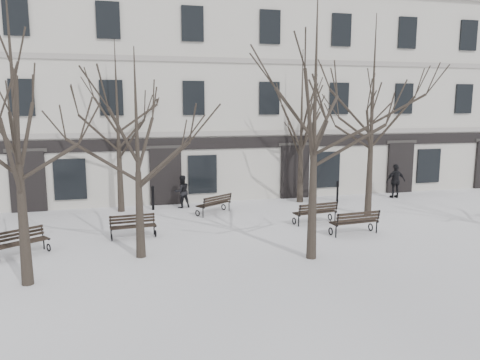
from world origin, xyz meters
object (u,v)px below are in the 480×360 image
object	(u,v)px
tree_2	(315,95)
bench_0	(20,242)
bench_1	(316,212)
bench_4	(215,203)
tree_1	(137,129)
bench_2	(355,221)
tree_0	(14,103)
bench_3	(133,225)

from	to	relation	value
tree_2	bench_0	world-z (taller)	tree_2
bench_0	bench_1	size ratio (longest dim) A/B	0.91
tree_2	bench_4	size ratio (longest dim) A/B	4.63
tree_1	bench_2	distance (m)	9.15
tree_1	bench_2	world-z (taller)	tree_1
bench_0	bench_2	xyz separation A→B (m)	(12.26, -0.48, 0.05)
tree_1	bench_4	bearing A→B (deg)	56.65
tree_0	bench_4	distance (m)	11.00
bench_2	tree_1	bearing A→B (deg)	-0.68
tree_2	tree_1	bearing A→B (deg)	164.36
tree_0	tree_2	xyz separation A→B (m)	(8.78, 0.13, 0.25)
bench_1	tree_0	bearing A→B (deg)	13.37
tree_2	bench_2	bearing A→B (deg)	38.55
tree_2	bench_0	distance (m)	10.99
bench_1	bench_0	bearing A→B (deg)	-1.13
bench_0	bench_4	bearing A→B (deg)	-3.00
tree_0	tree_2	size ratio (longest dim) A/B	0.95
tree_2	bench_3	size ratio (longest dim) A/B	4.83
tree_0	bench_3	bearing A→B (deg)	53.42
tree_0	bench_1	distance (m)	12.46
tree_0	tree_1	world-z (taller)	tree_0
tree_1	tree_0	bearing A→B (deg)	-152.73
tree_0	bench_3	size ratio (longest dim) A/B	4.60
bench_1	bench_4	xyz separation A→B (m)	(-3.85, 2.90, -0.02)
tree_2	bench_3	distance (m)	8.52
tree_1	bench_3	world-z (taller)	tree_1
tree_0	bench_0	xyz separation A→B (m)	(-0.70, 2.83, -4.63)
bench_0	bench_1	xyz separation A→B (m)	(11.44, 1.48, 0.04)
bench_3	bench_4	world-z (taller)	bench_4
tree_1	bench_0	xyz separation A→B (m)	(-3.95, 1.16, -3.83)
tree_2	bench_4	bearing A→B (deg)	104.87
bench_0	tree_0	bearing A→B (deg)	-109.18
tree_2	bench_3	bearing A→B (deg)	144.92
bench_0	bench_1	bearing A→B (deg)	-25.59
bench_3	bench_4	bearing A→B (deg)	34.04
bench_0	bench_3	world-z (taller)	bench_0
bench_1	bench_4	bearing A→B (deg)	-45.43
tree_1	bench_1	bearing A→B (deg)	19.38
tree_2	bench_4	xyz separation A→B (m)	(-1.88, 7.08, -4.87)
bench_2	bench_0	bearing A→B (deg)	-7.57
bench_0	bench_2	size ratio (longest dim) A/B	0.90
bench_1	tree_2	bearing A→B (deg)	56.24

